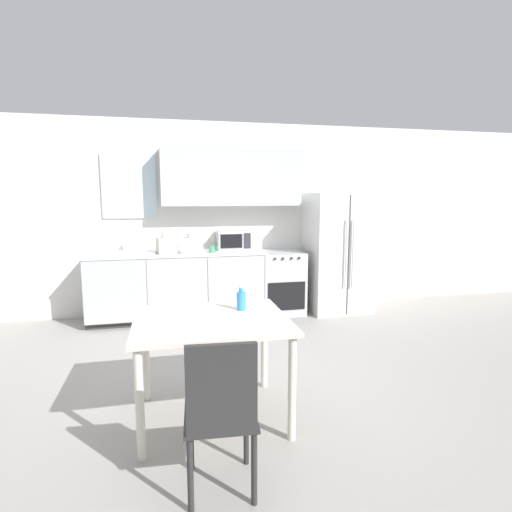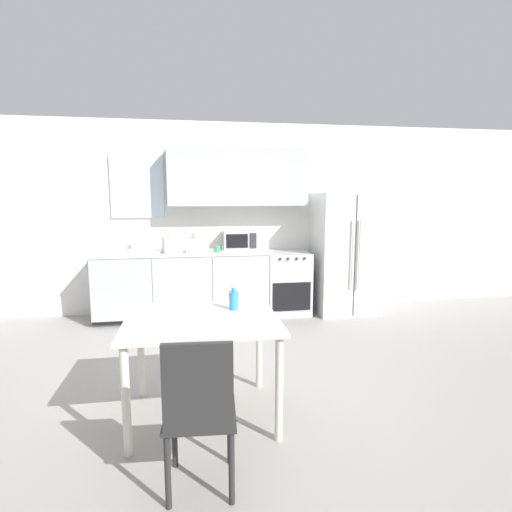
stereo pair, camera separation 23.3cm
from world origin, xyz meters
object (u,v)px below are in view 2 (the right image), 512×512
Objects in this scene: refrigerator at (345,253)px; dining_table at (202,331)px; dining_chair_near at (199,407)px; drink_bottle at (234,300)px; microwave at (240,240)px; coffee_mug at (218,249)px; oven_range at (286,282)px.

dining_table is (-2.12, -2.54, -0.19)m from refrigerator.
drink_bottle is at bearing 77.38° from dining_chair_near.
microwave is 2.37× the size of drink_bottle.
drink_bottle is at bearing -90.75° from coffee_mug.
microwave is 3.65m from dining_chair_near.
refrigerator is 8.73× the size of drink_bottle.
microwave reaches higher than dining_chair_near.
oven_range is 2.65m from drink_bottle.
dining_table is (-0.29, -2.43, -0.30)m from coffee_mug.
refrigerator is at bearing 3.23° from coffee_mug.
refrigerator is 1.54× the size of dining_table.
coffee_mug is 0.12× the size of dining_chair_near.
coffee_mug is 3.31m from dining_chair_near.
dining_chair_near is at bearing -106.52° from drink_bottle.
microwave is 0.42× the size of dining_table.
refrigerator is at bearing 61.18° from dining_chair_near.
dining_table is (-0.62, -2.72, -0.38)m from microwave.
coffee_mug reaches higher than dining_table.
dining_chair_near is at bearing -92.98° from dining_table.
drink_bottle is (-0.03, -2.25, -0.11)m from coffee_mug.
microwave reaches higher than oven_range.
drink_bottle reaches higher than dining_table.
microwave is (-0.66, 0.13, 0.61)m from oven_range.
oven_range is 1.13m from coffee_mug.
oven_range is at bearing 176.34° from refrigerator.
refrigerator is 1.53m from microwave.
coffee_mug reaches higher than dining_chair_near.
dining_chair_near is (-0.04, -0.83, -0.14)m from dining_table.
coffee_mug is at bearing -139.09° from microwave.
coffee_mug is at bearing -170.94° from oven_range.
refrigerator is 1.85× the size of dining_chair_near.
coffee_mug reaches higher than drink_bottle.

